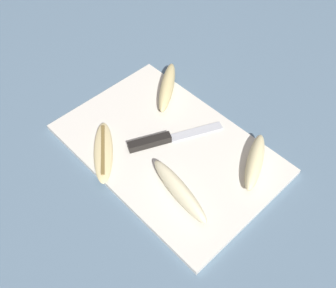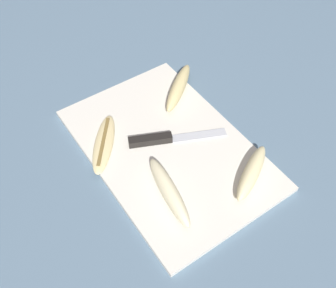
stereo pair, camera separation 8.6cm
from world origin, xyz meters
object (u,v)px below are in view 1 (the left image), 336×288
Objects in this scene: knife at (159,140)px; banana_spotted_left at (167,87)px; banana_soft_right at (255,161)px; banana_mellow_near at (103,151)px; banana_pale_long at (179,190)px.

banana_spotted_left is (-0.10, 0.13, 0.01)m from knife.
banana_soft_right is at bearing -4.92° from banana_spotted_left.
banana_mellow_near is at bearing -139.75° from banana_soft_right.
banana_pale_long is 0.30m from banana_spotted_left.
banana_mellow_near is at bearing -79.04° from banana_spotted_left.
banana_mellow_near is (-0.06, -0.11, 0.00)m from knife.
knife is 0.15m from banana_pale_long.
banana_pale_long reaches higher than banana_soft_right.
banana_soft_right is at bearing 70.63° from banana_pale_long.
banana_pale_long is 0.18m from banana_soft_right.
banana_soft_right is 0.95× the size of banana_spotted_left.
banana_spotted_left is at bearing 154.25° from knife.
banana_spotted_left is (-0.29, 0.03, -0.00)m from banana_soft_right.
banana_soft_right reaches higher than banana_spotted_left.
banana_pale_long is at bearing -39.10° from banana_spotted_left.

